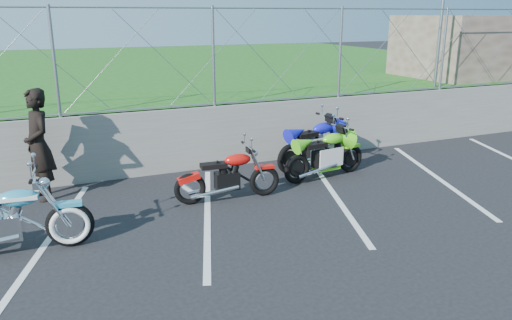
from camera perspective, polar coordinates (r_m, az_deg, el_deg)
name	(u,v)px	position (r m, az deg, el deg)	size (l,w,h in m)	color
ground	(229,238)	(7.35, -3.15, -8.90)	(90.00, 90.00, 0.00)	black
retaining_wall	(169,141)	(10.32, -9.94, 2.16)	(30.00, 0.22, 1.30)	slate
grass_field	(106,82)	(20.04, -16.79, 8.52)	(30.00, 20.00, 1.30)	#1A5115
stone_building	(484,45)	(17.37, 24.60, 11.82)	(5.00, 3.00, 1.80)	brown
chain_link_fence	(165,59)	(10.05, -10.41, 11.32)	(28.00, 0.03, 2.00)	gray
sign_pole	(440,28)	(13.88, 20.32, 13.98)	(0.08, 0.08, 3.00)	gray
parking_lines	(274,203)	(8.63, 2.06, -4.95)	(18.29, 4.31, 0.01)	silver
cruiser_turquoise	(8,223)	(7.48, -26.50, -6.49)	(2.25, 0.71, 1.12)	black
naked_orange	(229,178)	(8.67, -3.06, -2.04)	(1.90, 0.64, 0.94)	black
sportbike_green	(326,156)	(9.94, 8.01, 0.42)	(1.94, 0.69, 1.01)	black
sportbike_blue	(316,146)	(10.62, 6.92, 1.64)	(2.03, 0.75, 1.07)	black
person_standing	(39,145)	(9.34, -23.59, 1.58)	(0.71, 0.47, 1.94)	black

